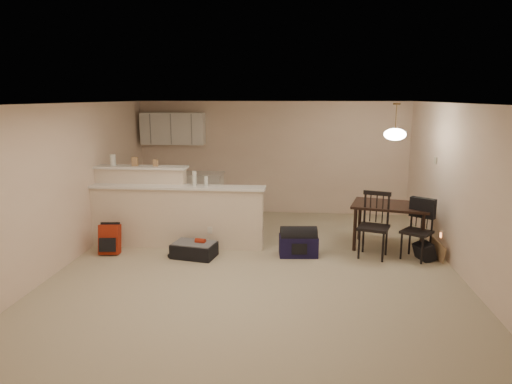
# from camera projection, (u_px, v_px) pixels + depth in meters

# --- Properties ---
(room) EXTENTS (7.00, 7.02, 2.50)m
(room) POSITION_uv_depth(u_px,v_px,m) (258.00, 189.00, 6.80)
(room) COLOR #B9AC8E
(room) RESTS_ON ground
(breakfast_bar) EXTENTS (3.08, 0.58, 1.39)m
(breakfast_bar) POSITION_uv_depth(u_px,v_px,m) (164.00, 211.00, 8.05)
(breakfast_bar) COLOR beige
(breakfast_bar) RESTS_ON ground
(upper_cabinets) EXTENTS (1.40, 0.34, 0.70)m
(upper_cabinets) POSITION_uv_depth(u_px,v_px,m) (173.00, 129.00, 10.11)
(upper_cabinets) COLOR white
(upper_cabinets) RESTS_ON room
(kitchen_counter) EXTENTS (1.80, 0.60, 0.90)m
(kitchen_counter) POSITION_uv_depth(u_px,v_px,m) (183.00, 194.00, 10.26)
(kitchen_counter) COLOR white
(kitchen_counter) RESTS_ON ground
(thermostat) EXTENTS (0.02, 0.12, 0.12)m
(thermostat) POSITION_uv_depth(u_px,v_px,m) (436.00, 160.00, 7.98)
(thermostat) COLOR beige
(thermostat) RESTS_ON room
(jar) EXTENTS (0.10, 0.10, 0.20)m
(jar) POSITION_uv_depth(u_px,v_px,m) (113.00, 160.00, 8.09)
(jar) COLOR silver
(jar) RESTS_ON breakfast_bar
(cereal_box) EXTENTS (0.10, 0.07, 0.16)m
(cereal_box) POSITION_uv_depth(u_px,v_px,m) (135.00, 162.00, 8.06)
(cereal_box) COLOR #A78056
(cereal_box) RESTS_ON breakfast_bar
(small_box) EXTENTS (0.08, 0.06, 0.12)m
(small_box) POSITION_uv_depth(u_px,v_px,m) (156.00, 163.00, 8.03)
(small_box) COLOR #A78056
(small_box) RESTS_ON breakfast_bar
(bottle_a) EXTENTS (0.07, 0.07, 0.26)m
(bottle_a) POSITION_uv_depth(u_px,v_px,m) (194.00, 179.00, 7.79)
(bottle_a) COLOR silver
(bottle_a) RESTS_ON breakfast_bar
(bottle_b) EXTENTS (0.06, 0.06, 0.18)m
(bottle_b) POSITION_uv_depth(u_px,v_px,m) (206.00, 181.00, 7.78)
(bottle_b) COLOR silver
(bottle_b) RESTS_ON breakfast_bar
(dining_table) EXTENTS (1.42, 1.12, 0.78)m
(dining_table) POSITION_uv_depth(u_px,v_px,m) (390.00, 210.00, 7.84)
(dining_table) COLOR black
(dining_table) RESTS_ON ground
(pendant_lamp) EXTENTS (0.36, 0.36, 0.62)m
(pendant_lamp) POSITION_uv_depth(u_px,v_px,m) (395.00, 134.00, 7.57)
(pendant_lamp) COLOR brown
(pendant_lamp) RESTS_ON room
(dining_chair_near) EXTENTS (0.59, 0.57, 1.07)m
(dining_chair_near) POSITION_uv_depth(u_px,v_px,m) (374.00, 226.00, 7.42)
(dining_chair_near) COLOR black
(dining_chair_near) RESTS_ON ground
(dining_chair_far) EXTENTS (0.58, 0.58, 0.97)m
(dining_chair_far) POSITION_uv_depth(u_px,v_px,m) (417.00, 230.00, 7.34)
(dining_chair_far) COLOR black
(dining_chair_far) RESTS_ON ground
(suitcase) EXTENTS (0.76, 0.57, 0.23)m
(suitcase) POSITION_uv_depth(u_px,v_px,m) (194.00, 250.00, 7.51)
(suitcase) COLOR black
(suitcase) RESTS_ON ground
(red_backpack) EXTENTS (0.35, 0.24, 0.50)m
(red_backpack) POSITION_uv_depth(u_px,v_px,m) (110.00, 239.00, 7.65)
(red_backpack) COLOR #9F2611
(red_backpack) RESTS_ON ground
(navy_duffel) EXTENTS (0.66, 0.40, 0.34)m
(navy_duffel) POSITION_uv_depth(u_px,v_px,m) (298.00, 246.00, 7.56)
(navy_duffel) COLOR #141135
(navy_duffel) RESTS_ON ground
(black_daypack) EXTENTS (0.30, 0.36, 0.27)m
(black_daypack) POSITION_uv_depth(u_px,v_px,m) (424.00, 252.00, 7.38)
(black_daypack) COLOR black
(black_daypack) RESTS_ON ground
(cardboard_sheet) EXTENTS (0.14, 0.39, 0.31)m
(cardboard_sheet) POSITION_uv_depth(u_px,v_px,m) (437.00, 251.00, 7.36)
(cardboard_sheet) COLOR #A78056
(cardboard_sheet) RESTS_ON ground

